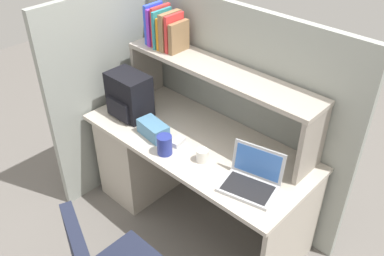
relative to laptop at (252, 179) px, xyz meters
The scene contains 12 objects.
ground_plane 0.95m from the laptop, 168.08° to the left, with size 8.00×8.00×0.00m, color slate.
desk 1.00m from the laptop, behind, with size 1.60×0.70×0.73m.
cubicle_partition_rear 0.72m from the laptop, 136.93° to the left, with size 1.84×0.05×1.55m, color #939991.
cubicle_partition_left 1.38m from the laptop, behind, with size 0.05×1.06×1.55m, color #939991.
overhead_hutch 0.68m from the laptop, 149.38° to the left, with size 1.44×0.28×0.45m.
reference_books_on_shelf 1.18m from the laptop, 162.77° to the left, with size 0.27×0.19×0.28m.
laptop is the anchor object (origin of this frame).
backpack 1.09m from the laptop, behind, with size 0.30×0.23×0.32m.
computer_mouse 0.59m from the laptop, behind, with size 0.06×0.10×0.03m, color silver.
paper_cup 0.36m from the laptop, behind, with size 0.08×0.08×0.08m, color white.
tissue_box 0.77m from the laptop, behind, with size 0.22×0.12×0.10m, color teal.
snack_canister 0.59m from the laptop, 166.99° to the right, with size 0.10×0.10×0.13m, color navy.
Camera 1 is at (1.50, -1.65, 2.38)m, focal length 39.18 mm.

